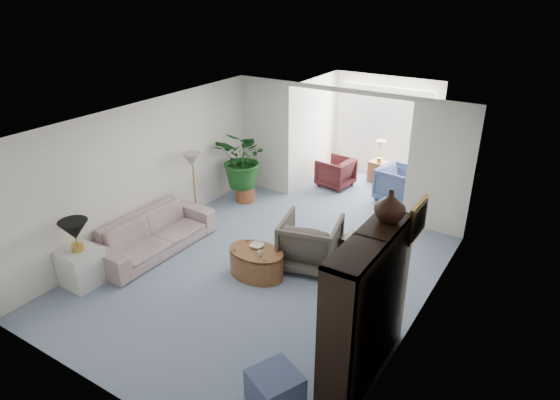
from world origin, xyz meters
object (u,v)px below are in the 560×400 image
Objects in this scene: end_table at (82,267)px; framed_picture at (419,220)px; coffee_bowl at (257,246)px; sofa at (154,233)px; sunroom_table at (378,172)px; floor_lamp at (192,160)px; plant_pot at (245,194)px; coffee_table at (256,263)px; ottoman at (275,389)px; wingback_chair at (310,243)px; side_table_dark at (357,254)px; sunroom_chair_blue at (399,184)px; table_lamp at (74,230)px; cabinet_urn at (390,206)px; sunroom_chair_maroon at (335,172)px; entertainment_cabinet at (366,307)px; coffee_cup at (260,254)px.

framed_picture is at bearing 18.92° from end_table.
sofa is at bearing -168.02° from coffee_bowl.
sunroom_table is (0.21, 4.68, -0.22)m from coffee_bowl.
floor_lamp is 0.90× the size of plant_pot.
end_table reaches higher than coffee_table.
ottoman is 6.99m from sunroom_table.
framed_picture is 2.42m from wingback_chair.
plant_pot is at bearing 158.54° from side_table_dark.
wingback_chair reaches higher than sunroom_chair_blue.
end_table is at bearing -94.52° from plant_pot.
table_lamp is at bearing -142.28° from side_table_dark.
sunroom_chair_maroon is at bearing 122.26° from cabinet_urn.
sunroom_chair_maroon is at bearing 110.48° from ottoman.
sunroom_chair_maroon is at bearing -16.58° from sofa.
wingback_chair is (2.75, -0.29, -0.82)m from floor_lamp.
sunroom_table is (-1.13, 3.76, -0.04)m from side_table_dark.
coffee_table is at bearing 174.39° from sunroom_chair_blue.
sunroom_chair_blue is at bearing 76.30° from coffee_bowl.
side_table_dark is 0.70× the size of sunroom_chair_blue.
entertainment_cabinet is at bearing -103.55° from framed_picture.
end_table is 2.82m from floor_lamp.
ottoman is at bearing 97.94° from wingback_chair.
wingback_chair reaches higher than sofa.
table_lamp reaches higher than coffee_cup.
sunroom_chair_maroon is (-2.87, 4.54, -1.68)m from cabinet_urn.
floor_lamp is at bearing 9.29° from sofa.
sunroom_chair_blue is at bearing 61.63° from table_lamp.
wingback_chair is 1.64× the size of side_table_dark.
floor_lamp is at bearing -20.20° from sunroom_chair_maroon.
table_lamp is at bearing -140.26° from coffee_bowl.
plant_pot is (-2.00, 2.35, -0.34)m from coffee_cup.
coffee_table is (2.15, -1.00, -1.02)m from floor_lamp.
side_table_dark is at bearing 44.35° from coffee_cup.
side_table_dark reaches higher than coffee_table.
sofa is 3.80× the size of end_table.
cabinet_urn is 5.02m from sunroom_chair_blue.
end_table is 0.63× the size of wingback_chair.
coffee_table is 1.64m from side_table_dark.
sunroom_chair_blue is at bearing 97.24° from side_table_dark.
sunroom_table is at bearing 58.53° from floor_lamp.
end_table is at bearing 158.73° from sunroom_chair_blue.
coffee_cup is 0.13× the size of sunroom_chair_maroon.
table_lamp reaches higher than plant_pot.
side_table_dark reaches higher than sunroom_table.
sunroom_chair_maroon is (-2.87, 5.04, -0.58)m from entertainment_cabinet.
coffee_cup is 0.93m from wingback_chair.
floor_lamp is 5.01m from ottoman.
ottoman is (-0.83, -1.99, -1.49)m from framed_picture.
table_lamp is (0.00, 0.00, 0.65)m from end_table.
framed_picture reaches higher than side_table_dark.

